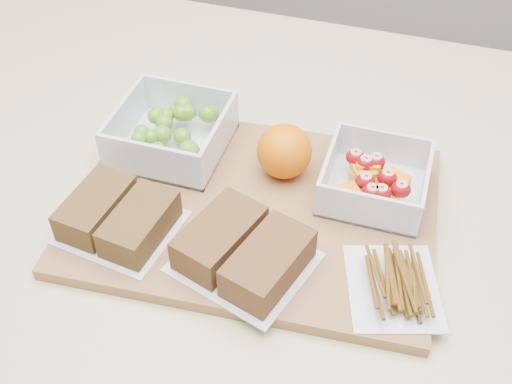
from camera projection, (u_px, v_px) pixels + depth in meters
The scene contains 7 objects.
cutting_board at pixel (255, 210), 0.76m from camera, with size 0.42×0.30×0.02m, color olive.
grape_container at pixel (174, 132), 0.81m from camera, with size 0.13×0.13×0.06m.
fruit_container at pixel (374, 181), 0.76m from camera, with size 0.12×0.12×0.05m.
orange at pixel (284, 151), 0.77m from camera, with size 0.07×0.07×0.07m, color orange.
sandwich_bag_left at pixel (118, 216), 0.72m from camera, with size 0.14×0.13×0.04m.
sandwich_bag_center at pixel (244, 251), 0.68m from camera, with size 0.16×0.15×0.04m.
pretzel_bag at pixel (394, 281), 0.66m from camera, with size 0.12×0.14×0.03m.
Camera 1 is at (0.15, -0.51, 1.46)m, focal length 45.00 mm.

